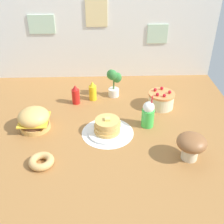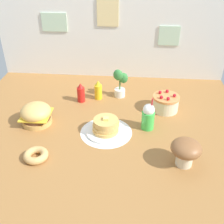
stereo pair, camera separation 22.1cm
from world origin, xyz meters
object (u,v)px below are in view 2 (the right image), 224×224
burger (36,114)px  donut_pink_glaze (36,155)px  cream_soda_cup (148,117)px  ketchup_bottle (81,93)px  potted_plant (120,82)px  pancake_stack (106,127)px  mustard_bottle (98,90)px  mushroom_stool (186,150)px  layer_cake (166,103)px

burger → donut_pink_glaze: size_ratio=1.43×
cream_soda_cup → ketchup_bottle: bearing=148.0°
potted_plant → donut_pink_glaze: bearing=-119.5°
pancake_stack → ketchup_bottle: bearing=121.0°
mustard_bottle → burger: bearing=-135.5°
ketchup_bottle → mushroom_stool: bearing=-42.8°
layer_cake → mustard_bottle: 0.63m
burger → ketchup_bottle: (0.30, 0.38, 0.00)m
pancake_stack → mushroom_stool: (0.56, -0.31, 0.07)m
pancake_stack → donut_pink_glaze: bearing=-143.1°
mustard_bottle → cream_soda_cup: 0.63m
ketchup_bottle → donut_pink_glaze: (-0.18, -0.81, -0.06)m
ketchup_bottle → mushroom_stool: size_ratio=0.91×
mustard_bottle → potted_plant: size_ratio=0.66×
potted_plant → mustard_bottle: bearing=-162.9°
layer_cake → burger: bearing=-164.8°
ketchup_bottle → mushroom_stool: mushroom_stool is taller
layer_cake → potted_plant: (-0.42, 0.22, 0.08)m
cream_soda_cup → layer_cake: bearing=60.7°
pancake_stack → mushroom_stool: size_ratio=1.55×
burger → mustard_bottle: 0.64m
pancake_stack → burger: bearing=171.8°
donut_pink_glaze → potted_plant: size_ratio=0.61×
burger → mustard_bottle: size_ratio=1.33×
pancake_stack → potted_plant: 0.60m
potted_plant → mushroom_stool: (0.49, -0.90, -0.03)m
cream_soda_cup → mustard_bottle: bearing=135.7°
burger → mushroom_stool: (1.14, -0.40, 0.04)m
ketchup_bottle → cream_soda_cup: 0.71m
ketchup_bottle → potted_plant: potted_plant is taller
burger → mustard_bottle: (0.45, 0.45, 0.00)m
burger → potted_plant: bearing=37.8°
ketchup_bottle → donut_pink_glaze: 0.83m
pancake_stack → cream_soda_cup: cream_soda_cup is taller
ketchup_bottle → mustard_bottle: 0.17m
pancake_stack → cream_soda_cup: (0.33, 0.09, 0.05)m
mustard_bottle → potted_plant: bearing=17.1°
layer_cake → cream_soda_cup: bearing=-119.3°
mustard_bottle → pancake_stack: bearing=-76.6°
cream_soda_cup → potted_plant: (-0.25, 0.50, 0.04)m
mushroom_stool → cream_soda_cup: bearing=120.5°
potted_plant → layer_cake: bearing=-27.3°
mushroom_stool → ketchup_bottle: bearing=137.2°
ketchup_bottle → burger: bearing=-128.2°
ketchup_bottle → potted_plant: 0.38m
burger → cream_soda_cup: 0.91m
donut_pink_glaze → mustard_bottle: bearing=69.3°
mushroom_stool → donut_pink_glaze: bearing=-178.5°
pancake_stack → mustard_bottle: mustard_bottle is taller
potted_plant → mushroom_stool: 1.03m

